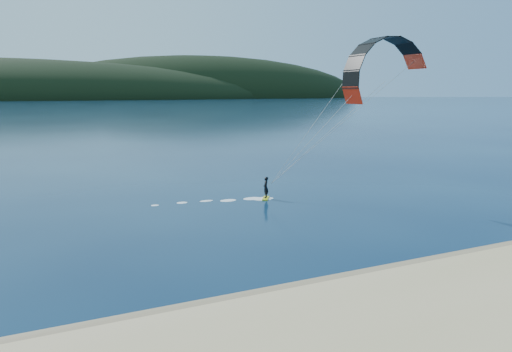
# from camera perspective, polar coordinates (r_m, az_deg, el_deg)

# --- Properties ---
(wet_sand) EXTENTS (220.00, 2.50, 0.10)m
(wet_sand) POSITION_cam_1_polar(r_m,az_deg,el_deg) (22.34, -5.27, -15.82)
(wet_sand) COLOR #896E50
(wet_sand) RESTS_ON ground
(headland) EXTENTS (1200.00, 310.00, 140.00)m
(headland) POSITION_cam_1_polar(r_m,az_deg,el_deg) (759.87, -24.54, 8.41)
(headland) COLOR black
(headland) RESTS_ON ground
(kitesurfer_near) EXTENTS (24.54, 7.71, 15.02)m
(kitesurfer_near) POSITION_cam_1_polar(r_m,az_deg,el_deg) (44.29, 14.68, 10.54)
(kitesurfer_near) COLOR yellow
(kitesurfer_near) RESTS_ON ground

